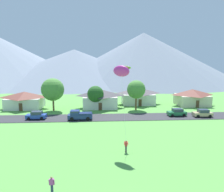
# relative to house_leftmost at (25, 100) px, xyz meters

# --- Properties ---
(road_strip) EXTENTS (160.00, 6.23, 0.08)m
(road_strip) POSITION_rel_house_leftmost_xyz_m (22.03, -10.89, -2.30)
(road_strip) COLOR #2D2D33
(road_strip) RESTS_ON ground
(mountain_west_ridge) EXTENTS (120.85, 120.85, 32.12)m
(mountain_west_ridge) POSITION_rel_house_leftmost_xyz_m (49.91, 83.04, 13.72)
(mountain_west_ridge) COLOR slate
(mountain_west_ridge) RESTS_ON ground
(mountain_far_east_ridge) EXTENTS (111.93, 111.93, 20.82)m
(mountain_far_east_ridge) POSITION_rel_house_leftmost_xyz_m (3.87, 79.71, 8.07)
(mountain_far_east_ridge) COLOR slate
(mountain_far_east_ridge) RESTS_ON ground
(house_leftmost) EXTENTS (9.78, 6.99, 4.52)m
(house_leftmost) POSITION_rel_house_leftmost_xyz_m (0.00, 0.00, 0.00)
(house_leftmost) COLOR silver
(house_leftmost) RESTS_ON ground
(house_left_center) EXTENTS (9.05, 7.64, 4.65)m
(house_left_center) POSITION_rel_house_leftmost_xyz_m (46.83, 1.28, 0.07)
(house_left_center) COLOR beige
(house_left_center) RESTS_ON ground
(house_right_center) EXTENTS (9.89, 7.73, 4.88)m
(house_right_center) POSITION_rel_house_leftmost_xyz_m (31.50, 4.13, 0.19)
(house_right_center) COLOR silver
(house_right_center) RESTS_ON ground
(house_rightmost) EXTENTS (9.69, 7.70, 5.03)m
(house_rightmost) POSITION_rel_house_leftmost_xyz_m (20.25, -0.19, 0.26)
(house_rightmost) COLOR silver
(house_rightmost) RESTS_ON ground
(tree_near_left) EXTENTS (4.73, 4.73, 7.76)m
(tree_near_left) POSITION_rel_house_leftmost_xyz_m (29.52, -3.83, 3.03)
(tree_near_left) COLOR brown
(tree_near_left) RESTS_ON ground
(tree_left_of_center) EXTENTS (4.24, 4.24, 6.33)m
(tree_left_of_center) POSITION_rel_house_leftmost_xyz_m (19.06, -3.28, 1.84)
(tree_left_of_center) COLOR brown
(tree_left_of_center) RESTS_ON ground
(tree_center) EXTENTS (5.69, 5.69, 8.35)m
(tree_center) POSITION_rel_house_leftmost_xyz_m (8.34, -3.65, 3.14)
(tree_center) COLOR brown
(tree_center) RESTS_ON ground
(parked_car_green_west_end) EXTENTS (4.27, 2.22, 1.68)m
(parked_car_green_west_end) POSITION_rel_house_leftmost_xyz_m (37.84, -10.61, -1.48)
(parked_car_green_west_end) COLOR #237042
(parked_car_green_west_end) RESTS_ON road_strip
(parked_car_blue_mid_west) EXTENTS (4.21, 2.09, 1.68)m
(parked_car_blue_mid_west) POSITION_rel_house_leftmost_xyz_m (6.38, -11.36, -1.48)
(parked_car_blue_mid_west) COLOR #2847A8
(parked_car_blue_mid_west) RESTS_ON road_strip
(parked_car_tan_mid_east) EXTENTS (4.25, 2.18, 1.68)m
(parked_car_tan_mid_east) POSITION_rel_house_leftmost_xyz_m (43.36, -11.72, -1.48)
(parked_car_tan_mid_east) COLOR tan
(parked_car_tan_mid_east) RESTS_ON road_strip
(pickup_truck_navy_west_side) EXTENTS (5.23, 2.37, 1.99)m
(pickup_truck_navy_west_side) POSITION_rel_house_leftmost_xyz_m (15.76, -12.32, -1.28)
(pickup_truck_navy_west_side) COLOR navy
(pickup_truck_navy_west_side) RESTS_ON road_strip
(kite_flyer_with_kite) EXTENTS (2.76, 3.82, 11.82)m
(kite_flyer_with_kite) POSITION_rel_house_leftmost_xyz_m (23.21, -26.67, 8.37)
(kite_flyer_with_kite) COLOR #3D3D42
(kite_flyer_with_kite) RESTS_ON ground
(watcher_person) EXTENTS (0.56, 0.24, 1.68)m
(watcher_person) POSITION_rel_house_leftmost_xyz_m (15.59, -37.28, -1.47)
(watcher_person) COLOR navy
(watcher_person) RESTS_ON ground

